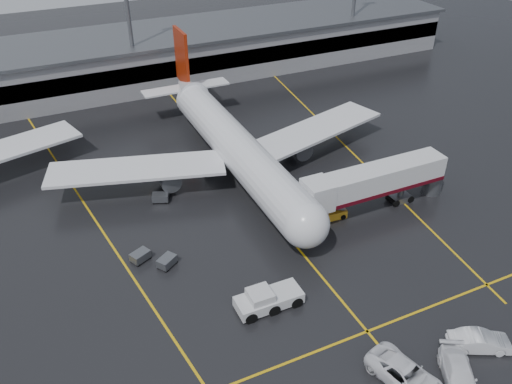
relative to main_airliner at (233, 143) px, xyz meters
name	(u,v)px	position (x,y,z in m)	size (l,w,h in m)	color
ground	(264,207)	(0.00, -9.70, -4.21)	(220.00, 220.00, 0.00)	black
apron_line_centre	(264,207)	(0.00, -9.70, -4.20)	(0.25, 90.00, 0.02)	gold
apron_line_stop	(367,331)	(0.00, -31.70, -4.20)	(60.00, 0.25, 0.02)	gold
apron_line_left	(85,204)	(-20.00, 0.30, -4.20)	(0.25, 70.00, 0.02)	gold
apron_line_right	(343,143)	(18.00, 0.30, -4.20)	(0.25, 70.00, 0.02)	gold
terminal	(154,56)	(0.00, 38.23, 0.11)	(122.00, 19.00, 8.60)	gray
light_mast_mid	(128,11)	(-5.00, 32.30, 10.27)	(3.00, 1.20, 25.45)	#595B60
main_airliner	(233,143)	(0.00, 0.00, 0.00)	(48.80, 45.60, 14.10)	silver
jet_bridge	(376,182)	(11.87, -15.70, -0.28)	(19.90, 3.40, 6.05)	silver
pushback_tractor	(267,300)	(-7.00, -24.96, -3.28)	(6.53, 2.83, 2.33)	silver
belt_loader	(332,214)	(6.49, -15.13, -3.69)	(3.44, 1.83, 2.11)	gold
service_van_a	(406,375)	(-0.43, -37.61, -3.25)	(3.19, 6.92, 1.92)	white
service_van_b	(459,375)	(3.60, -39.39, -3.32)	(2.48, 6.11, 1.77)	white
service_van_c	(480,341)	(7.77, -37.45, -3.31)	(1.91, 5.48, 1.80)	silver
baggage_cart_a	(167,261)	(-14.01, -15.17, -3.58)	(2.38, 2.20, 1.12)	#595B60
baggage_cart_b	(140,256)	(-16.35, -13.11, -3.58)	(2.37, 2.04, 1.12)	#595B60
baggage_cart_c	(160,197)	(-11.20, -3.11, -3.58)	(2.34, 1.96, 1.12)	#595B60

